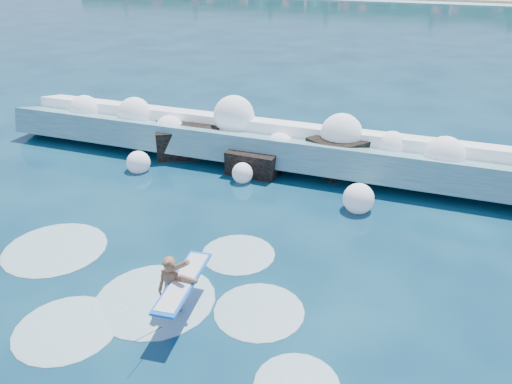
{
  "coord_description": "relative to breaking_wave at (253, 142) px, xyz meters",
  "views": [
    {
      "loc": [
        5.6,
        -9.1,
        7.09
      ],
      "look_at": [
        1.5,
        2.0,
        1.2
      ],
      "focal_mm": 35.0,
      "sensor_mm": 36.0,
      "label": 1
    }
  ],
  "objects": [
    {
      "name": "rock_cluster",
      "position": [
        0.18,
        -0.45,
        -0.15
      ],
      "size": [
        8.31,
        3.12,
        1.34
      ],
      "color": "black",
      "rests_on": "ground"
    },
    {
      "name": "surf_foam",
      "position": [
        0.32,
        -8.31,
        -0.58
      ],
      "size": [
        9.27,
        5.82,
        0.14
      ],
      "color": "silver",
      "rests_on": "ground"
    },
    {
      "name": "wave_spray",
      "position": [
        0.02,
        -0.23,
        0.47
      ],
      "size": [
        15.09,
        4.35,
        2.28
      ],
      "color": "white",
      "rests_on": "ground"
    },
    {
      "name": "breaking_wave",
      "position": [
        0.0,
        0.0,
        0.0
      ],
      "size": [
        19.16,
        2.93,
        1.65
      ],
      "color": "teal",
      "rests_on": "ground"
    },
    {
      "name": "ground",
      "position": [
        0.47,
        -7.0,
        -0.58
      ],
      "size": [
        200.0,
        200.0,
        0.0
      ],
      "primitive_type": "plane",
      "color": "#082942",
      "rests_on": "ground"
    },
    {
      "name": "surfer_with_board",
      "position": [
        1.52,
        -8.76,
        0.02
      ],
      "size": [
        0.96,
        2.84,
        1.63
      ],
      "color": "brown",
      "rests_on": "ground"
    },
    {
      "name": "wet_band",
      "position": [
        0.47,
        60.0,
        -0.54
      ],
      "size": [
        140.0,
        5.0,
        0.08
      ],
      "primitive_type": "cube",
      "color": "silver",
      "rests_on": "ground"
    }
  ]
}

